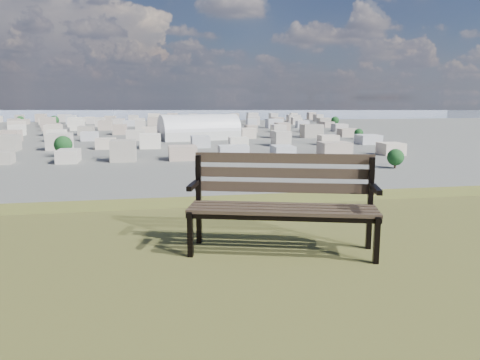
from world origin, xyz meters
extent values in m
cube|color=#403525|center=(1.31, 1.99, 25.39)|extent=(1.57, 0.54, 0.03)
cube|color=#403525|center=(1.34, 2.10, 25.39)|extent=(1.57, 0.54, 0.03)
cube|color=#403525|center=(1.37, 2.20, 25.39)|extent=(1.57, 0.54, 0.03)
cube|color=#403525|center=(1.41, 2.30, 25.39)|extent=(1.57, 0.54, 0.03)
cube|color=#403525|center=(1.43, 2.37, 25.54)|extent=(1.55, 0.49, 0.09)
cube|color=#403525|center=(1.43, 2.39, 25.67)|extent=(1.55, 0.49, 0.09)
cube|color=#403525|center=(1.44, 2.41, 25.80)|extent=(1.55, 0.49, 0.09)
cube|color=black|center=(0.57, 2.20, 25.20)|extent=(0.06, 0.06, 0.39)
cube|color=black|center=(0.68, 2.57, 25.41)|extent=(0.06, 0.06, 0.82)
cube|color=black|center=(0.62, 2.37, 25.37)|extent=(0.17, 0.44, 0.04)
cube|color=black|center=(0.61, 2.33, 25.59)|extent=(0.14, 0.32, 0.04)
cube|color=black|center=(2.05, 1.76, 25.20)|extent=(0.06, 0.06, 0.39)
cube|color=black|center=(2.16, 2.13, 25.41)|extent=(0.06, 0.06, 0.82)
cube|color=black|center=(2.10, 1.93, 25.37)|extent=(0.17, 0.44, 0.04)
cube|color=black|center=(2.08, 1.88, 25.59)|extent=(0.14, 0.32, 0.04)
cube|color=black|center=(1.31, 1.99, 25.35)|extent=(1.56, 0.50, 0.04)
cube|color=black|center=(1.41, 2.31, 25.35)|extent=(1.56, 0.50, 0.04)
cone|color=brown|center=(2.40, 3.20, 25.09)|extent=(0.08, 0.08, 0.18)
cube|color=silver|center=(29.05, 296.98, 2.76)|extent=(53.09, 31.49, 5.52)
cylinder|color=silver|center=(29.05, 296.98, 5.52)|extent=(53.09, 31.49, 20.97)
cube|color=white|center=(-60.00, 200.00, 3.50)|extent=(11.00, 11.00, 7.00)
cube|color=#A1988A|center=(-36.00, 200.00, 3.50)|extent=(11.00, 11.00, 7.00)
cube|color=#B4A08F|center=(-12.00, 200.00, 3.50)|extent=(11.00, 11.00, 7.00)
cube|color=silver|center=(12.00, 200.00, 3.50)|extent=(11.00, 11.00, 7.00)
cube|color=beige|center=(36.00, 200.00, 3.50)|extent=(11.00, 11.00, 7.00)
cube|color=tan|center=(60.00, 200.00, 3.50)|extent=(11.00, 11.00, 7.00)
cube|color=beige|center=(84.00, 200.00, 3.50)|extent=(11.00, 11.00, 7.00)
cube|color=beige|center=(108.00, 200.00, 3.50)|extent=(11.00, 11.00, 7.00)
cube|color=#B4A08F|center=(-72.00, 250.00, 3.50)|extent=(11.00, 11.00, 7.00)
cube|color=silver|center=(-48.00, 250.00, 3.50)|extent=(11.00, 11.00, 7.00)
cube|color=beige|center=(-24.00, 250.00, 3.50)|extent=(11.00, 11.00, 7.00)
cube|color=tan|center=(0.00, 250.00, 3.50)|extent=(11.00, 11.00, 7.00)
cube|color=beige|center=(24.00, 250.00, 3.50)|extent=(11.00, 11.00, 7.00)
cube|color=beige|center=(48.00, 250.00, 3.50)|extent=(11.00, 11.00, 7.00)
cube|color=white|center=(72.00, 250.00, 3.50)|extent=(11.00, 11.00, 7.00)
cube|color=#A1988A|center=(96.00, 250.00, 3.50)|extent=(11.00, 11.00, 7.00)
cube|color=#B4A08F|center=(120.00, 250.00, 3.50)|extent=(11.00, 11.00, 7.00)
cube|color=tan|center=(-84.00, 300.00, 3.50)|extent=(11.00, 11.00, 7.00)
cube|color=beige|center=(-60.00, 300.00, 3.50)|extent=(11.00, 11.00, 7.00)
cube|color=beige|center=(-36.00, 300.00, 3.50)|extent=(11.00, 11.00, 7.00)
cube|color=white|center=(-12.00, 300.00, 3.50)|extent=(11.00, 11.00, 7.00)
cube|color=#A1988A|center=(12.00, 300.00, 3.50)|extent=(11.00, 11.00, 7.00)
cube|color=#B4A08F|center=(36.00, 300.00, 3.50)|extent=(11.00, 11.00, 7.00)
cube|color=silver|center=(60.00, 300.00, 3.50)|extent=(11.00, 11.00, 7.00)
cube|color=beige|center=(84.00, 300.00, 3.50)|extent=(11.00, 11.00, 7.00)
cube|color=tan|center=(108.00, 300.00, 3.50)|extent=(11.00, 11.00, 7.00)
cube|color=beige|center=(132.00, 300.00, 3.50)|extent=(11.00, 11.00, 7.00)
cube|color=#A1988A|center=(-96.00, 350.00, 3.50)|extent=(11.00, 11.00, 7.00)
cube|color=#B4A08F|center=(-72.00, 350.00, 3.50)|extent=(11.00, 11.00, 7.00)
cube|color=silver|center=(-48.00, 350.00, 3.50)|extent=(11.00, 11.00, 7.00)
cube|color=beige|center=(-24.00, 350.00, 3.50)|extent=(11.00, 11.00, 7.00)
cube|color=tan|center=(0.00, 350.00, 3.50)|extent=(11.00, 11.00, 7.00)
cube|color=beige|center=(24.00, 350.00, 3.50)|extent=(11.00, 11.00, 7.00)
cube|color=beige|center=(48.00, 350.00, 3.50)|extent=(11.00, 11.00, 7.00)
cube|color=white|center=(72.00, 350.00, 3.50)|extent=(11.00, 11.00, 7.00)
cube|color=#A1988A|center=(96.00, 350.00, 3.50)|extent=(11.00, 11.00, 7.00)
cube|color=#B4A08F|center=(120.00, 350.00, 3.50)|extent=(11.00, 11.00, 7.00)
cube|color=silver|center=(144.00, 350.00, 3.50)|extent=(11.00, 11.00, 7.00)
cube|color=beige|center=(-108.00, 400.00, 3.50)|extent=(11.00, 11.00, 7.00)
cube|color=beige|center=(-84.00, 400.00, 3.50)|extent=(11.00, 11.00, 7.00)
cube|color=white|center=(-60.00, 400.00, 3.50)|extent=(11.00, 11.00, 7.00)
cube|color=#A1988A|center=(-36.00, 400.00, 3.50)|extent=(11.00, 11.00, 7.00)
cube|color=#B4A08F|center=(-12.00, 400.00, 3.50)|extent=(11.00, 11.00, 7.00)
cube|color=silver|center=(12.00, 400.00, 3.50)|extent=(11.00, 11.00, 7.00)
cube|color=beige|center=(36.00, 400.00, 3.50)|extent=(11.00, 11.00, 7.00)
cube|color=tan|center=(60.00, 400.00, 3.50)|extent=(11.00, 11.00, 7.00)
cube|color=beige|center=(84.00, 400.00, 3.50)|extent=(11.00, 11.00, 7.00)
cube|color=beige|center=(108.00, 400.00, 3.50)|extent=(11.00, 11.00, 7.00)
cube|color=white|center=(132.00, 400.00, 3.50)|extent=(11.00, 11.00, 7.00)
cube|color=#A1988A|center=(156.00, 400.00, 3.50)|extent=(11.00, 11.00, 7.00)
cube|color=beige|center=(-120.00, 450.00, 3.50)|extent=(11.00, 11.00, 7.00)
cube|color=tan|center=(-96.00, 450.00, 3.50)|extent=(11.00, 11.00, 7.00)
cube|color=beige|center=(-72.00, 450.00, 3.50)|extent=(11.00, 11.00, 7.00)
cube|color=beige|center=(-48.00, 450.00, 3.50)|extent=(11.00, 11.00, 7.00)
cube|color=white|center=(-24.00, 450.00, 3.50)|extent=(11.00, 11.00, 7.00)
cube|color=#A1988A|center=(0.00, 450.00, 3.50)|extent=(11.00, 11.00, 7.00)
cube|color=#B4A08F|center=(24.00, 450.00, 3.50)|extent=(11.00, 11.00, 7.00)
cube|color=silver|center=(48.00, 450.00, 3.50)|extent=(11.00, 11.00, 7.00)
cube|color=beige|center=(72.00, 450.00, 3.50)|extent=(11.00, 11.00, 7.00)
cube|color=tan|center=(96.00, 450.00, 3.50)|extent=(11.00, 11.00, 7.00)
cube|color=beige|center=(120.00, 450.00, 3.50)|extent=(11.00, 11.00, 7.00)
cube|color=beige|center=(144.00, 450.00, 3.50)|extent=(11.00, 11.00, 7.00)
cube|color=white|center=(168.00, 450.00, 3.50)|extent=(11.00, 11.00, 7.00)
cube|color=silver|center=(-132.00, 500.00, 3.50)|extent=(11.00, 11.00, 7.00)
cube|color=beige|center=(-108.00, 500.00, 3.50)|extent=(11.00, 11.00, 7.00)
cube|color=tan|center=(-84.00, 500.00, 3.50)|extent=(11.00, 11.00, 7.00)
cube|color=beige|center=(-60.00, 500.00, 3.50)|extent=(11.00, 11.00, 7.00)
cube|color=beige|center=(-36.00, 500.00, 3.50)|extent=(11.00, 11.00, 7.00)
cube|color=white|center=(-12.00, 500.00, 3.50)|extent=(11.00, 11.00, 7.00)
cube|color=#A1988A|center=(12.00, 500.00, 3.50)|extent=(11.00, 11.00, 7.00)
cube|color=#B4A08F|center=(36.00, 500.00, 3.50)|extent=(11.00, 11.00, 7.00)
cube|color=silver|center=(60.00, 500.00, 3.50)|extent=(11.00, 11.00, 7.00)
cube|color=beige|center=(84.00, 500.00, 3.50)|extent=(11.00, 11.00, 7.00)
cube|color=tan|center=(108.00, 500.00, 3.50)|extent=(11.00, 11.00, 7.00)
cube|color=beige|center=(132.00, 500.00, 3.50)|extent=(11.00, 11.00, 7.00)
cube|color=beige|center=(156.00, 500.00, 3.50)|extent=(11.00, 11.00, 7.00)
cube|color=white|center=(180.00, 500.00, 3.50)|extent=(11.00, 11.00, 7.00)
cube|color=silver|center=(-144.00, 550.00, 3.50)|extent=(11.00, 11.00, 7.00)
cube|color=beige|center=(-120.00, 550.00, 3.50)|extent=(11.00, 11.00, 7.00)
cube|color=tan|center=(-96.00, 550.00, 3.50)|extent=(11.00, 11.00, 7.00)
cube|color=beige|center=(-72.00, 550.00, 3.50)|extent=(11.00, 11.00, 7.00)
cube|color=beige|center=(-48.00, 550.00, 3.50)|extent=(11.00, 11.00, 7.00)
cube|color=white|center=(-24.00, 550.00, 3.50)|extent=(11.00, 11.00, 7.00)
cube|color=#A1988A|center=(0.00, 550.00, 3.50)|extent=(11.00, 11.00, 7.00)
cube|color=#B4A08F|center=(24.00, 550.00, 3.50)|extent=(11.00, 11.00, 7.00)
cube|color=silver|center=(48.00, 550.00, 3.50)|extent=(11.00, 11.00, 7.00)
cube|color=beige|center=(72.00, 550.00, 3.50)|extent=(11.00, 11.00, 7.00)
cube|color=tan|center=(96.00, 550.00, 3.50)|extent=(11.00, 11.00, 7.00)
cube|color=beige|center=(120.00, 550.00, 3.50)|extent=(11.00, 11.00, 7.00)
cube|color=beige|center=(144.00, 550.00, 3.50)|extent=(11.00, 11.00, 7.00)
cube|color=white|center=(168.00, 550.00, 3.50)|extent=(11.00, 11.00, 7.00)
cube|color=#A1988A|center=(192.00, 550.00, 3.50)|extent=(11.00, 11.00, 7.00)
cylinder|color=#37251B|center=(90.00, 160.00, 1.05)|extent=(0.80, 0.80, 2.10)
sphere|color=#133717|center=(90.00, 160.00, 4.20)|extent=(6.30, 6.30, 6.30)
cylinder|color=#37251B|center=(-40.00, 220.00, 1.35)|extent=(0.80, 0.80, 2.70)
sphere|color=#133717|center=(-40.00, 220.00, 5.40)|extent=(8.10, 8.10, 8.10)
cylinder|color=#37251B|center=(130.00, 280.00, 0.97)|extent=(0.80, 0.80, 1.95)
sphere|color=#133717|center=(130.00, 280.00, 3.90)|extent=(5.85, 5.85, 5.85)
cylinder|color=#37251B|center=(60.00, 400.00, 1.12)|extent=(0.80, 0.80, 2.25)
sphere|color=#133717|center=(60.00, 400.00, 4.50)|extent=(6.75, 6.75, 6.75)
cylinder|color=#37251B|center=(-90.00, 460.00, 1.43)|extent=(0.80, 0.80, 2.85)
sphere|color=#133717|center=(-90.00, 460.00, 5.70)|extent=(8.55, 8.55, 8.55)
cylinder|color=#37251B|center=(-130.00, 500.00, 1.20)|extent=(0.80, 0.80, 2.40)
sphere|color=#133717|center=(-130.00, 500.00, 4.80)|extent=(7.20, 7.20, 7.20)
cylinder|color=#37251B|center=(40.00, 300.00, 1.05)|extent=(0.80, 0.80, 2.10)
sphere|color=#133717|center=(40.00, 300.00, 4.20)|extent=(6.30, 6.30, 6.30)
cylinder|color=#37251B|center=(170.00, 420.00, 1.27)|extent=(0.80, 0.80, 2.55)
sphere|color=#133717|center=(170.00, 420.00, 5.10)|extent=(7.65, 7.65, 7.65)
cube|color=gray|center=(0.00, 900.00, 0.00)|extent=(2400.00, 700.00, 0.12)
cube|color=#8A92AB|center=(150.00, 1390.00, 22.50)|extent=(700.00, 220.00, 45.00)
cube|color=#8A92AB|center=(650.00, 1430.00, 30.00)|extent=(500.00, 220.00, 60.00)
camera|label=1|loc=(0.29, -1.63, 26.34)|focal=35.00mm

